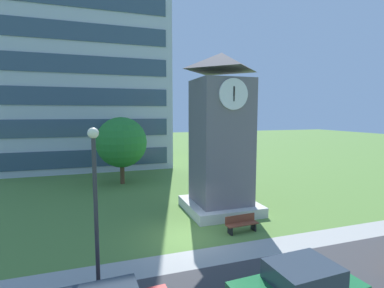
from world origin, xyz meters
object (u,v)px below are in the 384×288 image
clock_tower (221,142)px  street_lamp (95,194)px  park_bench (241,223)px  tree_streetside (122,142)px

clock_tower → street_lamp: bearing=-137.9°
clock_tower → street_lamp: clock_tower is taller
park_bench → street_lamp: size_ratio=0.31×
park_bench → street_lamp: (-7.29, -3.39, 3.16)m
clock_tower → tree_streetside: bearing=119.6°
clock_tower → park_bench: bearing=-95.4°
park_bench → tree_streetside: bearing=111.3°
clock_tower → park_bench: 5.32m
park_bench → tree_streetside: size_ratio=0.31×
street_lamp → tree_streetside: bearing=82.2°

